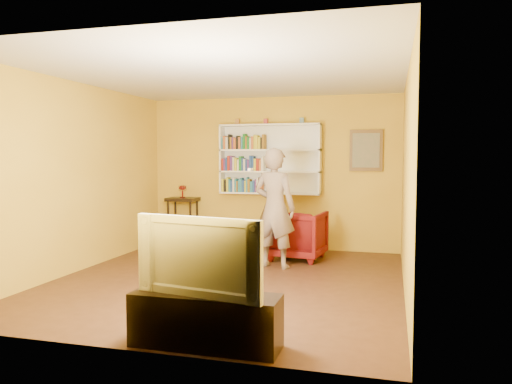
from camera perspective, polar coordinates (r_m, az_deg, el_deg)
room_shell at (r=6.57m, az=-3.28°, el=-1.43°), size 5.30×5.80×2.88m
bookshelf at (r=8.85m, az=1.69°, el=3.74°), size 1.80×0.29×1.23m
books_row_lower at (r=8.89m, az=-1.59°, el=0.74°), size 0.75×0.19×0.26m
books_row_middle at (r=8.87m, az=-1.41°, el=3.20°), size 0.77×0.19×0.27m
books_row_upper at (r=8.88m, az=-1.41°, el=5.64°), size 0.79×0.19×0.27m
ornament_left at (r=8.98m, az=-2.13°, el=8.02°), size 0.07×0.07×0.10m
ornament_centre at (r=8.84m, az=1.13°, el=8.07°), size 0.07×0.07×0.09m
ornament_right at (r=8.70m, az=5.27°, el=8.13°), size 0.07×0.07×0.10m
framed_painting at (r=8.67m, az=12.47°, el=4.67°), size 0.55×0.05×0.70m
console_table at (r=9.27m, az=-8.38°, el=-1.60°), size 0.54×0.42×0.89m
ruby_lustre at (r=9.24m, az=-8.40°, el=0.36°), size 0.14×0.14×0.23m
armchair at (r=8.05m, az=4.73°, el=-4.90°), size 0.93×0.95×0.78m
person at (r=7.36m, az=2.14°, el=-1.85°), size 0.72×0.55×1.77m
game_remote at (r=7.04m, az=-0.63°, el=2.60°), size 0.04×0.15×0.04m
tv_cabinet at (r=4.46m, az=-5.79°, el=-14.38°), size 1.30×0.39×0.47m
television at (r=4.31m, az=-5.84°, el=-7.14°), size 1.19×0.36×0.68m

